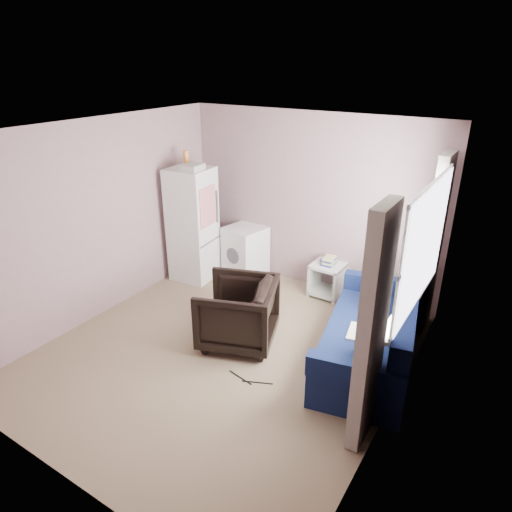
{
  "coord_description": "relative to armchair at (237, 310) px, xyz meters",
  "views": [
    {
      "loc": [
        2.66,
        -3.53,
        3.15
      ],
      "look_at": [
        0.05,
        0.6,
        1.0
      ],
      "focal_mm": 32.0,
      "sensor_mm": 36.0,
      "label": 1
    }
  ],
  "objects": [
    {
      "name": "room",
      "position": [
        0.01,
        -0.25,
        0.82
      ],
      "size": [
        3.84,
        4.24,
        2.54
      ],
      "color": "#867158",
      "rests_on": "ground"
    },
    {
      "name": "armchair",
      "position": [
        0.0,
        0.0,
        0.0
      ],
      "size": [
        1.03,
        1.06,
        0.87
      ],
      "primitive_type": "imported",
      "rotation": [
        0.0,
        0.0,
        -1.22
      ],
      "color": "black",
      "rests_on": "ground"
    },
    {
      "name": "fridge",
      "position": [
        -1.55,
        1.1,
        0.43
      ],
      "size": [
        0.65,
        0.64,
        1.93
      ],
      "rotation": [
        0.0,
        0.0,
        0.1
      ],
      "color": "silver",
      "rests_on": "ground"
    },
    {
      "name": "washing_machine",
      "position": [
        -0.95,
        1.61,
        -0.03
      ],
      "size": [
        0.63,
        0.63,
        0.77
      ],
      "rotation": [
        0.0,
        0.0,
        -0.19
      ],
      "color": "silver",
      "rests_on": "ground"
    },
    {
      "name": "side_table",
      "position": [
        0.42,
        1.64,
        -0.15
      ],
      "size": [
        0.44,
        0.44,
        0.59
      ],
      "rotation": [
        0.0,
        0.0,
        -0.02
      ],
      "color": "#B7B9B5",
      "rests_on": "ground"
    },
    {
      "name": "sofa",
      "position": [
        1.5,
        0.44,
        -0.11
      ],
      "size": [
        1.27,
        2.13,
        0.89
      ],
      "rotation": [
        0.0,
        0.0,
        0.2
      ],
      "color": "#0E1A43",
      "rests_on": "ground"
    },
    {
      "name": "window_dressing",
      "position": [
        1.77,
        0.45,
        0.67
      ],
      "size": [
        0.17,
        2.62,
        2.18
      ],
      "color": "white",
      "rests_on": "ground"
    },
    {
      "name": "floor_cables",
      "position": [
        0.51,
        -0.54,
        -0.43
      ],
      "size": [
        0.51,
        0.14,
        0.01
      ],
      "rotation": [
        0.0,
        0.0,
        0.15
      ],
      "color": "black",
      "rests_on": "ground"
    }
  ]
}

